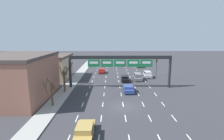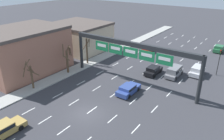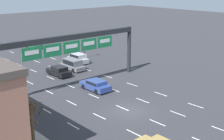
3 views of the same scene
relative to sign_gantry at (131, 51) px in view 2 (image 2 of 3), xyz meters
The scene contains 17 objects.
ground_plane 12.06m from the sign_gantry, 90.00° to the right, with size 220.00×220.00×0.00m, color #333338.
sidewalk_left 16.50m from the sign_gantry, 136.60° to the right, with size 2.80×110.00×0.15m.
lane_dashes 6.26m from the sign_gantry, 90.00° to the left, with size 13.32×67.00×0.01m.
sign_gantry is the anchor object (origin of this frame).
building_near 19.70m from the sign_gantry, 159.57° to the right, with size 10.80×14.48×7.87m.
building_far 21.14m from the sign_gantry, 156.00° to the left, with size 12.40×11.41×6.21m.
car_blue 5.99m from the sign_gantry, 64.08° to the right, with size 1.95×4.36×1.35m.
suv_silver 13.32m from the sign_gantry, 50.07° to the left, with size 1.80×4.03×1.66m.
car_red 16.82m from the sign_gantry, 107.12° to the left, with size 1.85×3.92×1.37m.
car_gold 20.19m from the sign_gantry, 104.38° to the right, with size 1.97×4.54×1.42m.
suv_grey 9.53m from the sign_gantry, 54.08° to the left, with size 1.81×4.66×1.74m.
car_black 7.38m from the sign_gantry, 74.44° to the left, with size 1.80×4.30×1.46m.
car_green 27.36m from the sign_gantry, 71.82° to the left, with size 1.97×4.07×1.51m.
traffic_light_near_gantry 15.93m from the sign_gantry, 46.61° to the left, with size 0.30×0.35×4.77m.
tree_bare_closest 11.90m from the sign_gantry, 164.50° to the right, with size 1.99×1.99×5.14m.
tree_bare_second 11.85m from the sign_gantry, 168.40° to the left, with size 1.41×1.38×5.13m.
tree_bare_third 15.76m from the sign_gantry, 136.75° to the right, with size 2.45×2.07×4.51m.
Camera 2 is at (16.17, -17.18, 16.29)m, focal length 35.00 mm.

